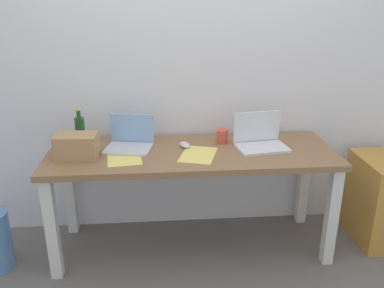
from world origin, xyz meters
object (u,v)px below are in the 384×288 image
(laptop_right, at_px, (260,140))
(cardboard_box, at_px, (77,146))
(coffee_mug, at_px, (222,136))
(computer_mouse, at_px, (185,145))
(desk, at_px, (192,165))
(filing_cabinet, at_px, (384,199))
(laptop_left, at_px, (130,142))
(beer_bottle, at_px, (80,130))

(laptop_right, distance_m, cardboard_box, 1.20)
(cardboard_box, distance_m, coffee_mug, 0.98)
(laptop_right, xyz_separation_m, computer_mouse, (-0.51, 0.04, -0.03))
(computer_mouse, relative_size, coffee_mug, 1.05)
(desk, distance_m, computer_mouse, 0.14)
(computer_mouse, distance_m, filing_cabinet, 1.51)
(laptop_left, xyz_separation_m, filing_cabinet, (1.81, -0.10, -0.46))
(desk, relative_size, filing_cabinet, 3.04)
(beer_bottle, relative_size, computer_mouse, 2.50)
(laptop_right, height_order, filing_cabinet, laptop_right)
(beer_bottle, bearing_deg, computer_mouse, -9.19)
(desk, xyz_separation_m, laptop_left, (-0.41, 0.09, 0.14))
(coffee_mug, bearing_deg, laptop_right, -24.30)
(laptop_right, relative_size, beer_bottle, 1.44)
(laptop_right, xyz_separation_m, filing_cabinet, (0.93, -0.04, -0.47))
(laptop_right, bearing_deg, coffee_mug, 155.70)
(laptop_left, bearing_deg, beer_bottle, 163.44)
(desk, height_order, cardboard_box, cardboard_box)
(desk, height_order, beer_bottle, beer_bottle)
(desk, height_order, laptop_left, laptop_left)
(laptop_right, relative_size, computer_mouse, 3.62)
(coffee_mug, relative_size, filing_cabinet, 0.15)
(desk, bearing_deg, beer_bottle, 165.80)
(beer_bottle, distance_m, filing_cabinet, 2.22)
(beer_bottle, height_order, filing_cabinet, beer_bottle)
(desk, xyz_separation_m, laptop_right, (0.47, 0.03, 0.15))
(computer_mouse, xyz_separation_m, coffee_mug, (0.27, 0.07, 0.03))
(laptop_left, bearing_deg, desk, -12.22)
(desk, distance_m, beer_bottle, 0.80)
(cardboard_box, bearing_deg, filing_cabinet, 1.25)
(computer_mouse, height_order, filing_cabinet, computer_mouse)
(desk, xyz_separation_m, filing_cabinet, (1.40, -0.01, -0.32))
(desk, relative_size, beer_bottle, 7.58)
(desk, relative_size, laptop_left, 5.65)
(computer_mouse, xyz_separation_m, filing_cabinet, (1.44, -0.08, -0.44))
(desk, relative_size, coffee_mug, 19.98)
(desk, distance_m, laptop_right, 0.49)
(cardboard_box, distance_m, filing_cabinet, 2.19)
(laptop_right, relative_size, cardboard_box, 1.40)
(cardboard_box, relative_size, coffee_mug, 2.72)
(filing_cabinet, bearing_deg, beer_bottle, 174.75)
(beer_bottle, bearing_deg, laptop_right, -7.28)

